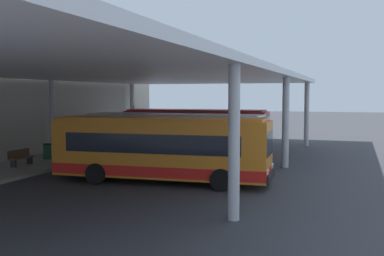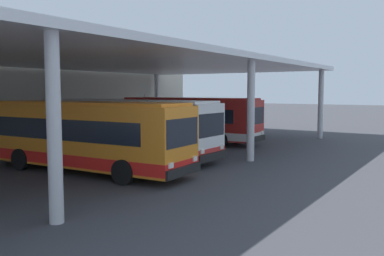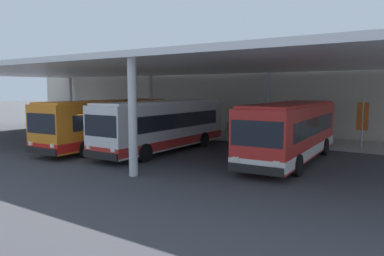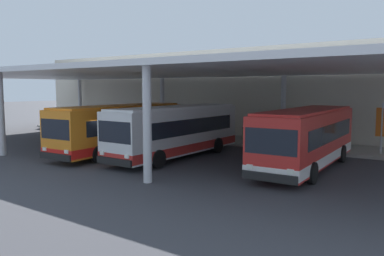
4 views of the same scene
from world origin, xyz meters
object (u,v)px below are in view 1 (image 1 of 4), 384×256
object	(u,v)px
bus_middle_bay	(196,130)
trash_bin	(47,151)
banner_sign	(134,122)
bench_waiting	(21,157)
bus_second_bay	(174,141)
bus_nearest_bay	(161,149)

from	to	relation	value
bus_middle_bay	trash_bin	xyz separation A→B (m)	(-7.46, 7.41, -0.98)
bus_middle_bay	trash_bin	distance (m)	10.56
trash_bin	banner_sign	world-z (taller)	banner_sign
bench_waiting	trash_bin	bearing A→B (deg)	5.26
bench_waiting	bus_second_bay	bearing A→B (deg)	-72.81
bench_waiting	trash_bin	xyz separation A→B (m)	(2.86, 0.26, 0.01)
trash_bin	bus_middle_bay	bearing A→B (deg)	-44.82
bus_second_bay	bench_waiting	size ratio (longest dim) A/B	5.85
bus_nearest_bay	bench_waiting	xyz separation A→B (m)	(1.35, 9.33, -0.99)
bus_middle_bay	trash_bin	size ratio (longest dim) A/B	10.83
bus_middle_bay	banner_sign	world-z (taller)	banner_sign
bus_nearest_bay	banner_sign	xyz separation A→B (m)	(14.30, 8.46, 0.32)
bus_nearest_bay	bus_middle_bay	size ratio (longest dim) A/B	1.00
bus_second_bay	trash_bin	size ratio (longest dim) A/B	10.75
bus_nearest_bay	bus_second_bay	bearing A→B (deg)	12.47
bus_nearest_bay	trash_bin	world-z (taller)	bus_nearest_bay
bus_second_bay	bus_middle_bay	xyz separation A→B (m)	(7.71, 1.30, 0.00)
trash_bin	bus_nearest_bay	bearing A→B (deg)	-113.72
bus_second_bay	trash_bin	bearing A→B (deg)	88.38
bus_second_bay	bench_waiting	distance (m)	8.91
bus_nearest_bay	bench_waiting	bearing A→B (deg)	81.74
bus_second_bay	bench_waiting	bearing A→B (deg)	107.19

